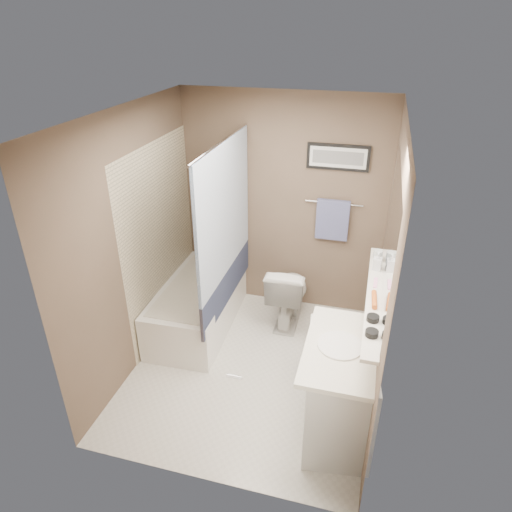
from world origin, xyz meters
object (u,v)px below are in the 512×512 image
(bathtub, at_px, (199,304))
(hair_brush_front, at_px, (374,300))
(soap_bottle, at_px, (378,261))
(candle_bowl_far, at_px, (373,318))
(glass_jar, at_px, (378,256))
(toilet, at_px, (288,293))
(vanity, at_px, (338,391))
(candle_bowl_near, at_px, (372,333))

(bathtub, bearing_deg, hair_brush_front, -26.32)
(hair_brush_front, distance_m, soap_bottle, 0.52)
(candle_bowl_far, xyz_separation_m, glass_jar, (0.00, 0.92, 0.03))
(toilet, relative_size, vanity, 0.80)
(candle_bowl_far, bearing_deg, hair_brush_front, 90.00)
(soap_bottle, bearing_deg, toilet, 145.03)
(vanity, height_order, soap_bottle, soap_bottle)
(glass_jar, bearing_deg, hair_brush_front, -90.00)
(glass_jar, bearing_deg, candle_bowl_far, -90.00)
(candle_bowl_near, relative_size, hair_brush_front, 0.41)
(candle_bowl_near, distance_m, soap_bottle, 0.94)
(bathtub, relative_size, hair_brush_front, 6.82)
(vanity, bearing_deg, bathtub, 139.38)
(toilet, bearing_deg, soap_bottle, 143.87)
(hair_brush_front, height_order, glass_jar, glass_jar)
(toilet, relative_size, candle_bowl_near, 8.03)
(toilet, bearing_deg, vanity, 115.31)
(vanity, distance_m, candle_bowl_near, 0.78)
(candle_bowl_near, bearing_deg, bathtub, 145.32)
(soap_bottle, bearing_deg, candle_bowl_far, -90.00)
(hair_brush_front, distance_m, glass_jar, 0.68)
(toilet, bearing_deg, bathtub, 17.44)
(candle_bowl_far, distance_m, hair_brush_front, 0.24)
(toilet, distance_m, soap_bottle, 1.35)
(vanity, distance_m, soap_bottle, 1.12)
(vanity, height_order, candle_bowl_near, candle_bowl_near)
(bathtub, xyz_separation_m, hair_brush_front, (1.79, -0.81, 0.89))
(candle_bowl_near, bearing_deg, hair_brush_front, 90.00)
(candle_bowl_near, relative_size, glass_jar, 0.90)
(toilet, relative_size, soap_bottle, 4.56)
(soap_bottle, bearing_deg, glass_jar, 90.00)
(glass_jar, bearing_deg, toilet, 152.65)
(candle_bowl_far, relative_size, glass_jar, 0.90)
(vanity, relative_size, candle_bowl_far, 10.00)
(bathtub, height_order, hair_brush_front, hair_brush_front)
(candle_bowl_far, distance_m, soap_bottle, 0.76)
(glass_jar, distance_m, soap_bottle, 0.16)
(glass_jar, height_order, soap_bottle, soap_bottle)
(candle_bowl_far, relative_size, hair_brush_front, 0.41)
(candle_bowl_near, xyz_separation_m, hair_brush_front, (0.00, 0.42, 0.00))
(candle_bowl_near, height_order, glass_jar, glass_jar)
(vanity, bearing_deg, candle_bowl_near, -51.09)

